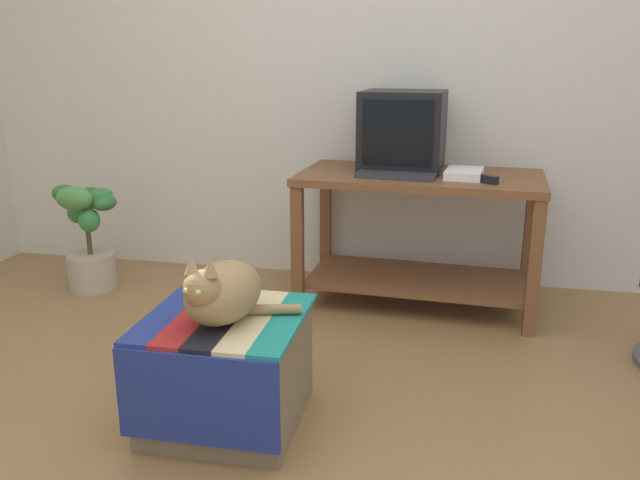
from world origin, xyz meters
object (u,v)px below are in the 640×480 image
(desk, at_px, (419,216))
(ottoman_with_blanket, at_px, (226,369))
(book, at_px, (464,174))
(potted_plant, at_px, (89,237))
(keyboard, at_px, (396,176))
(cat, at_px, (222,292))
(stapler, at_px, (487,179))
(tv_monitor, at_px, (403,131))

(desk, height_order, ottoman_with_blanket, desk)
(book, bearing_deg, desk, 170.02)
(potted_plant, bearing_deg, keyboard, 0.15)
(cat, height_order, potted_plant, cat)
(desk, relative_size, ottoman_with_blanket, 2.24)
(ottoman_with_blanket, bearing_deg, potted_plant, 136.08)
(book, height_order, stapler, book)
(cat, distance_m, potted_plant, 1.80)
(tv_monitor, relative_size, keyboard, 1.15)
(keyboard, distance_m, ottoman_with_blanket, 1.41)
(keyboard, bearing_deg, ottoman_with_blanket, -106.33)
(desk, relative_size, book, 5.12)
(keyboard, distance_m, cat, 1.37)
(stapler, bearing_deg, desk, 98.26)
(book, bearing_deg, ottoman_with_blanket, -116.92)
(potted_plant, bearing_deg, book, 2.25)
(keyboard, relative_size, book, 1.57)
(desk, xyz_separation_m, stapler, (0.33, -0.19, 0.25))
(keyboard, bearing_deg, desk, 56.55)
(desk, height_order, keyboard, keyboard)
(stapler, bearing_deg, book, 78.76)
(desk, relative_size, tv_monitor, 2.84)
(desk, relative_size, keyboard, 3.25)
(book, relative_size, cat, 0.63)
(book, bearing_deg, potted_plant, -171.64)
(ottoman_with_blanket, distance_m, stapler, 1.59)
(tv_monitor, distance_m, potted_plant, 1.89)
(tv_monitor, distance_m, stapler, 0.57)
(tv_monitor, relative_size, potted_plant, 0.73)
(book, relative_size, stapler, 2.31)
(desk, bearing_deg, ottoman_with_blanket, -110.81)
(keyboard, height_order, potted_plant, keyboard)
(book, bearing_deg, stapler, -43.78)
(cat, bearing_deg, keyboard, 80.02)
(desk, bearing_deg, cat, -109.58)
(book, xyz_separation_m, stapler, (0.11, -0.13, -0.00))
(keyboard, relative_size, potted_plant, 0.64)
(cat, height_order, stapler, stapler)
(ottoman_with_blanket, height_order, stapler, stapler)
(potted_plant, bearing_deg, desk, 4.47)
(ottoman_with_blanket, bearing_deg, cat, -73.45)
(ottoman_with_blanket, bearing_deg, keyboard, 67.59)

